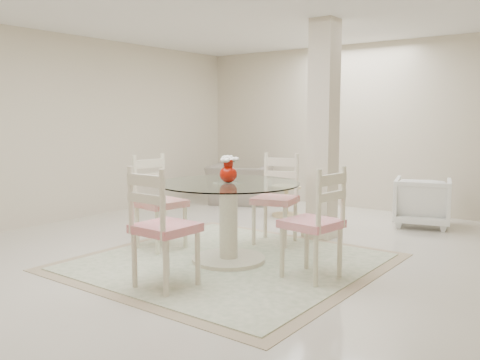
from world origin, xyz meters
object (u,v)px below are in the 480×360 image
Objects in this scene: dining_chair_east at (318,215)px; dining_chair_south at (159,219)px; dining_table at (228,222)px; red_vase at (228,169)px; armchair_white at (422,202)px; dining_chair_north at (277,192)px; column at (323,130)px; side_table at (286,202)px; recliner_taupe at (240,184)px; dining_chair_west at (157,195)px.

dining_chair_south is (-0.98, -1.06, 0.02)m from dining_chair_east.
dining_chair_south is at bearing -35.65° from dining_chair_east.
dining_chair_south reaches higher than dining_table.
red_vase is 1.09m from dining_chair_east.
dining_table is 1.22× the size of dining_chair_south.
dining_chair_north is at bearing 45.93° from armchair_white.
side_table is (-1.05, 0.85, -1.14)m from column.
dining_chair_south is at bearing 95.23° from recliner_taupe.
red_vase is at bearing -18.43° from dining_table.
dining_chair_east is 1.45m from dining_chair_south.
dining_chair_west is (-2.05, -0.06, 0.01)m from dining_chair_east.
dining_chair_south is (0.04, -1.03, 0.20)m from dining_table.
armchair_white is 1.61× the size of side_table.
column reaches higher than side_table.
side_table is (-1.88, -0.54, -0.13)m from armchair_white.
armchair_white reaches higher than side_table.
dining_chair_north is 2.05m from dining_chair_south.
dining_chair_west is 1.59× the size of armchair_white.
column is at bearing -92.73° from dining_chair_south.
dining_chair_south is at bearing -76.05° from side_table.
dining_table is 1.04m from dining_chair_west.
dining_chair_north is 0.99× the size of dining_chair_west.
column is at bearing 82.55° from red_vase.
red_vase is at bearing 102.22° from recliner_taupe.
column is 2.27× the size of dining_chair_west.
recliner_taupe is (-3.12, 2.98, -0.28)m from dining_chair_east.
dining_chair_north is 2.86m from recliner_taupe.
dining_chair_north is 1.71m from side_table.
column is 2.77m from dining_chair_south.
dining_chair_east is 4.32m from recliner_taupe.
dining_chair_east reaches higher than dining_table.
dining_chair_west is (-0.97, -1.05, 0.00)m from dining_chair_north.
dining_chair_north is (-0.06, 1.02, -0.36)m from red_vase.
dining_chair_west is at bearing 86.76° from recliner_taupe.
armchair_white is at bearing 47.96° from dining_chair_north.
dining_chair_south is (0.10, -2.05, 0.01)m from dining_chair_north.
column is at bearing 52.91° from dining_chair_north.
column is 2.21m from dining_chair_west.
side_table is (-0.87, 3.52, -0.42)m from dining_chair_south.
recliner_taupe is (-2.10, 3.01, -0.09)m from dining_table.
dining_chair_west reaches higher than dining_chair_north.
column is 5.80× the size of side_table.
dining_chair_north reaches higher than side_table.
red_vase is 0.24× the size of dining_chair_east.
dining_chair_east is at bearing -79.92° from dining_chair_west.
dining_table is 1.23× the size of dining_chair_north.
armchair_white is (1.05, 3.04, -0.09)m from dining_table.
column is 2.30× the size of dining_chair_east.
dining_chair_south reaches higher than armchair_white.
dining_chair_east is at bearing 74.28° from armchair_white.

